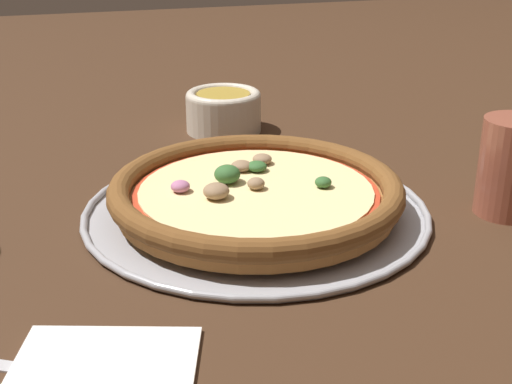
# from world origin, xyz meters

# --- Properties ---
(ground_plane) EXTENTS (3.00, 3.00, 0.00)m
(ground_plane) POSITION_xyz_m (0.00, 0.00, 0.00)
(ground_plane) COLOR #3D2616
(pizza_tray) EXTENTS (0.37, 0.37, 0.01)m
(pizza_tray) POSITION_xyz_m (0.00, 0.00, 0.00)
(pizza_tray) COLOR #9E9EA3
(pizza_tray) RESTS_ON ground_plane
(pizza) EXTENTS (0.31, 0.31, 0.04)m
(pizza) POSITION_xyz_m (-0.00, 0.00, 0.03)
(pizza) COLOR #A86B33
(pizza) RESTS_ON pizza_tray
(bowl_near) EXTENTS (0.11, 0.11, 0.06)m
(bowl_near) POSITION_xyz_m (0.04, 0.30, 0.03)
(bowl_near) COLOR beige
(bowl_near) RESTS_ON ground_plane
(drinking_cup) EXTENTS (0.07, 0.07, 0.11)m
(drinking_cup) POSITION_xyz_m (0.26, -0.07, 0.05)
(drinking_cup) COLOR brown
(drinking_cup) RESTS_ON ground_plane
(napkin) EXTENTS (0.16, 0.14, 0.01)m
(napkin) POSITION_xyz_m (-0.18, -0.23, 0.00)
(napkin) COLOR white
(napkin) RESTS_ON ground_plane
(fork) EXTENTS (0.18, 0.11, 0.00)m
(fork) POSITION_xyz_m (-0.23, -0.22, 0.00)
(fork) COLOR #B7B7BC
(fork) RESTS_ON ground_plane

